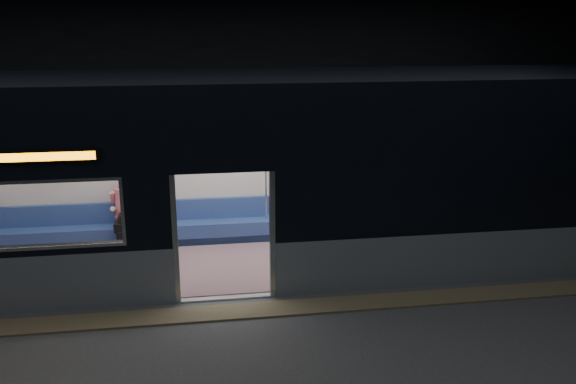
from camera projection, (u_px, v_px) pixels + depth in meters
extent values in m
cube|color=#47494C|center=(230.00, 331.00, 8.59)|extent=(24.00, 14.00, 0.01)
cube|color=black|center=(209.00, 95.00, 14.55)|extent=(24.00, 0.04, 5.00)
cube|color=#8C7F59|center=(228.00, 312.00, 9.11)|extent=(22.80, 0.50, 0.03)
cube|color=gray|center=(516.00, 254.00, 10.19)|extent=(8.30, 0.12, 0.90)
cube|color=black|center=(526.00, 161.00, 9.76)|extent=(8.30, 0.12, 2.30)
cube|color=black|center=(221.00, 134.00, 8.88)|extent=(1.40, 0.12, 1.15)
cube|color=#B7BABC|center=(175.00, 240.00, 9.21)|extent=(0.08, 0.14, 2.05)
cube|color=#B7BABC|center=(272.00, 235.00, 9.43)|extent=(0.08, 0.14, 2.05)
cube|color=black|center=(46.00, 156.00, 8.51)|extent=(1.50, 0.04, 0.18)
cube|color=orange|center=(46.00, 157.00, 8.50)|extent=(1.34, 0.03, 0.12)
cube|color=beige|center=(216.00, 160.00, 11.90)|extent=(18.00, 0.12, 3.20)
cube|color=black|center=(216.00, 80.00, 10.08)|extent=(18.00, 3.00, 0.15)
cube|color=#835F62|center=(222.00, 263.00, 10.96)|extent=(17.76, 2.76, 0.04)
cube|color=beige|center=(218.00, 135.00, 10.33)|extent=(17.76, 2.76, 0.10)
cube|color=navy|center=(219.00, 230.00, 11.97)|extent=(11.00, 0.48, 0.41)
cube|color=navy|center=(217.00, 208.00, 12.04)|extent=(11.00, 0.10, 0.40)
cube|color=#775660|center=(10.00, 288.00, 9.38)|extent=(4.40, 0.48, 0.41)
cube|color=#775660|center=(419.00, 263.00, 10.35)|extent=(4.40, 0.48, 0.41)
cylinder|color=silver|center=(162.00, 225.00, 9.43)|extent=(0.04, 0.04, 2.26)
cylinder|color=silver|center=(167.00, 187.00, 11.58)|extent=(0.04, 0.04, 2.26)
cylinder|color=silver|center=(283.00, 219.00, 9.71)|extent=(0.04, 0.04, 2.26)
cylinder|color=silver|center=(266.00, 183.00, 11.86)|extent=(0.04, 0.04, 2.26)
cylinder|color=silver|center=(216.00, 146.00, 11.46)|extent=(11.00, 0.03, 0.03)
cube|color=black|center=(120.00, 225.00, 11.39)|extent=(0.18, 0.49, 0.17)
cube|color=black|center=(132.00, 224.00, 11.43)|extent=(0.18, 0.49, 0.17)
cylinder|color=black|center=(120.00, 243.00, 11.26)|extent=(0.12, 0.12, 0.43)
cylinder|color=black|center=(132.00, 242.00, 11.29)|extent=(0.12, 0.12, 0.43)
cube|color=#CE697A|center=(127.00, 220.00, 11.60)|extent=(0.42, 0.23, 0.21)
cylinder|color=#CE697A|center=(126.00, 201.00, 11.53)|extent=(0.45, 0.45, 0.54)
sphere|color=tan|center=(124.00, 182.00, 11.40)|extent=(0.22, 0.22, 0.22)
sphere|color=black|center=(124.00, 179.00, 11.43)|extent=(0.23, 0.23, 0.23)
cube|color=black|center=(127.00, 218.00, 11.30)|extent=(0.34, 0.31, 0.14)
cube|color=white|center=(345.00, 163.00, 12.24)|extent=(0.96, 0.03, 0.63)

